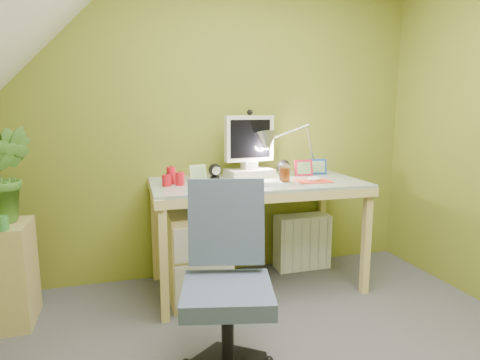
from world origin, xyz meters
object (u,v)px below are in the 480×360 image
object	(u,v)px
side_ledge	(12,274)
task_chair	(227,293)
desk_lamp	(304,138)
potted_plant	(4,175)
monitor	(249,142)
radiator	(302,242)
desk	(256,234)

from	to	relation	value
side_ledge	task_chair	size ratio (longest dim) A/B	0.72
desk_lamp	task_chair	distance (m)	1.58
potted_plant	task_chair	bearing A→B (deg)	-38.81
side_ledge	potted_plant	world-z (taller)	potted_plant
monitor	radiator	world-z (taller)	monitor
desk_lamp	radiator	xyz separation A→B (m)	(0.03, 0.05, -0.86)
potted_plant	radiator	distance (m)	2.20
desk_lamp	task_chair	world-z (taller)	desk_lamp
desk	radiator	bearing A→B (deg)	26.81
radiator	side_ledge	bearing A→B (deg)	-171.88
desk	side_ledge	bearing A→B (deg)	-175.85
side_ledge	radiator	xyz separation A→B (m)	(2.07, 0.32, -0.09)
monitor	side_ledge	world-z (taller)	monitor
desk_lamp	potted_plant	size ratio (longest dim) A/B	0.99
desk	side_ledge	distance (m)	1.60
desk	radiator	distance (m)	0.56
potted_plant	desk	bearing A→B (deg)	1.27
side_ledge	task_chair	world-z (taller)	task_chair
desk	task_chair	xyz separation A→B (m)	(-0.46, -0.94, 0.04)
task_chair	potted_plant	bearing A→B (deg)	154.47
potted_plant	task_chair	size ratio (longest dim) A/B	0.65
task_chair	radiator	xyz separation A→B (m)	(0.94, 1.17, -0.21)
potted_plant	radiator	size ratio (longest dim) A/B	1.27
desk	desk_lamp	world-z (taller)	desk_lamp
desk_lamp	potted_plant	xyz separation A→B (m)	(-2.04, -0.22, -0.16)
desk	task_chair	size ratio (longest dim) A/B	1.70
desk	radiator	size ratio (longest dim) A/B	3.32
side_ledge	radiator	bearing A→B (deg)	8.66
desk	desk_lamp	xyz separation A→B (m)	(0.45, 0.18, 0.68)
task_chair	desk_lamp	bearing A→B (deg)	64.21
monitor	side_ledge	distance (m)	1.78
potted_plant	monitor	bearing A→B (deg)	7.70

